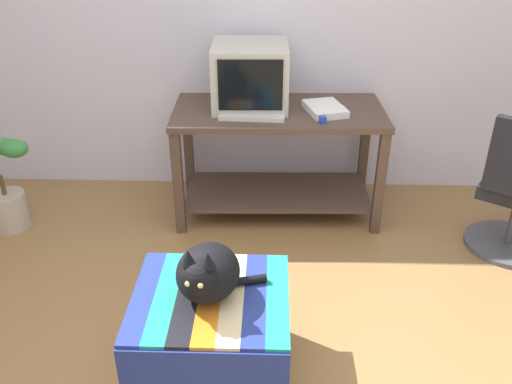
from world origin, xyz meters
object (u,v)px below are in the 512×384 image
object	(u,v)px
desk	(278,143)
ottoman_with_blanket	(212,335)
cat	(207,273)
stapler	(321,117)
tv_monitor	(250,76)
potted_plant	(2,186)
keyboard	(252,116)
book	(325,109)

from	to	relation	value
desk	ottoman_with_blanket	bearing A→B (deg)	-102.74
cat	stapler	bearing A→B (deg)	77.23
cat	desk	bearing A→B (deg)	88.90
tv_monitor	potted_plant	distance (m)	1.73
keyboard	book	world-z (taller)	book
desk	cat	size ratio (longest dim) A/B	3.36
stapler	ottoman_with_blanket	bearing A→B (deg)	-126.11
desk	stapler	distance (m)	0.41
tv_monitor	book	world-z (taller)	tv_monitor
book	cat	bearing A→B (deg)	-128.00
desk	ottoman_with_blanket	distance (m)	1.54
ottoman_with_blanket	desk	bearing A→B (deg)	78.81
ottoman_with_blanket	potted_plant	world-z (taller)	potted_plant
cat	stapler	distance (m)	1.42
cat	potted_plant	bearing A→B (deg)	150.95
ottoman_with_blanket	cat	xyz separation A→B (m)	(-0.01, -0.00, 0.35)
tv_monitor	stapler	size ratio (longest dim) A/B	4.48
ottoman_with_blanket	book	bearing A→B (deg)	68.03
keyboard	stapler	distance (m)	0.42
tv_monitor	ottoman_with_blanket	xyz separation A→B (m)	(-0.11, -1.56, -0.71)
desk	tv_monitor	bearing A→B (deg)	156.89
ottoman_with_blanket	stapler	bearing A→B (deg)	67.12
desk	book	distance (m)	0.39
potted_plant	book	bearing A→B (deg)	6.93
desk	keyboard	size ratio (longest dim) A/B	3.40
desk	keyboard	world-z (taller)	keyboard
tv_monitor	desk	bearing A→B (deg)	-23.11
keyboard	potted_plant	xyz separation A→B (m)	(-1.59, -0.14, -0.44)
potted_plant	stapler	size ratio (longest dim) A/B	5.79
tv_monitor	potted_plant	world-z (taller)	tv_monitor
stapler	keyboard	bearing A→B (deg)	161.47
ottoman_with_blanket	stapler	world-z (taller)	stapler
desk	tv_monitor	xyz separation A→B (m)	(-0.18, 0.07, 0.43)
keyboard	ottoman_with_blanket	distance (m)	1.44
desk	tv_monitor	distance (m)	0.47
ottoman_with_blanket	stapler	xyz separation A→B (m)	(0.55, 1.29, 0.54)
book	stapler	xyz separation A→B (m)	(-0.04, -0.15, -0.00)
cat	potted_plant	distance (m)	1.90
desk	keyboard	bearing A→B (deg)	-139.15
stapler	cat	bearing A→B (deg)	-126.32
book	stapler	world-z (taller)	book
tv_monitor	keyboard	bearing A→B (deg)	-86.26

